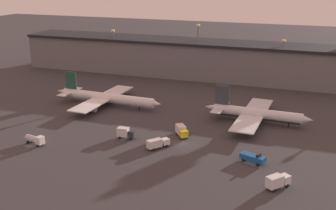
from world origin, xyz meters
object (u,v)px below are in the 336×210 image
service_vehicle_1 (35,139)px  service_vehicle_4 (157,143)px  service_vehicle_5 (126,133)px  airplane_0 (106,98)px  airplane_1 (256,114)px  service_vehicle_0 (181,131)px  service_vehicle_2 (277,181)px  service_vehicle_3 (253,158)px

service_vehicle_1 → service_vehicle_4: service_vehicle_1 is taller
service_vehicle_5 → service_vehicle_4: bearing=-22.3°
airplane_0 → service_vehicle_1: airplane_0 is taller
airplane_1 → airplane_0: bearing=-177.2°
service_vehicle_0 → airplane_1: bearing=100.3°
airplane_1 → service_vehicle_5: (-34.75, -27.10, -1.21)m
airplane_1 → service_vehicle_5: size_ratio=6.61×
airplane_0 → service_vehicle_4: 44.83m
airplane_0 → airplane_1: (55.46, 0.01, 0.09)m
airplane_0 → service_vehicle_4: bearing=-40.9°
airplane_0 → service_vehicle_1: size_ratio=6.63×
airplane_1 → service_vehicle_1: 70.20m
service_vehicle_0 → service_vehicle_2: size_ratio=0.98×
service_vehicle_4 → service_vehicle_3: bearing=-54.7°
airplane_0 → service_vehicle_0: size_ratio=7.12×
airplane_0 → service_vehicle_5: airplane_0 is taller
service_vehicle_2 → service_vehicle_1: bearing=125.9°
airplane_1 → service_vehicle_0: bearing=-131.7°
service_vehicle_2 → service_vehicle_5: bearing=109.2°
service_vehicle_3 → service_vehicle_5: size_ratio=1.30×
service_vehicle_3 → service_vehicle_4: size_ratio=1.06×
service_vehicle_2 → service_vehicle_4: 36.48m
airplane_1 → service_vehicle_4: (-23.04, -30.95, -1.39)m
airplane_1 → service_vehicle_3: bearing=-80.0°
service_vehicle_0 → service_vehicle_4: service_vehicle_0 is taller
airplane_0 → service_vehicle_5: bearing=-49.8°
service_vehicle_0 → service_vehicle_4: (-3.59, -11.16, -0.15)m
airplane_0 → service_vehicle_0: airplane_0 is taller
service_vehicle_0 → service_vehicle_4: 11.73m
service_vehicle_1 → service_vehicle_3: size_ratio=0.94×
service_vehicle_0 → service_vehicle_1: service_vehicle_0 is taller
airplane_1 → service_vehicle_2: airplane_1 is taller
airplane_0 → service_vehicle_5: 34.11m
airplane_1 → service_vehicle_5: bearing=-139.3°
service_vehicle_1 → service_vehicle_3: service_vehicle_1 is taller
service_vehicle_0 → service_vehicle_3: service_vehicle_0 is taller
service_vehicle_2 → service_vehicle_3: bearing=70.2°
airplane_1 → service_vehicle_1: bearing=-142.2°
airplane_1 → service_vehicle_1: airplane_1 is taller
service_vehicle_1 → airplane_0: bearing=99.7°
service_vehicle_4 → service_vehicle_5: size_ratio=1.23×
airplane_1 → service_vehicle_3: size_ratio=5.10×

